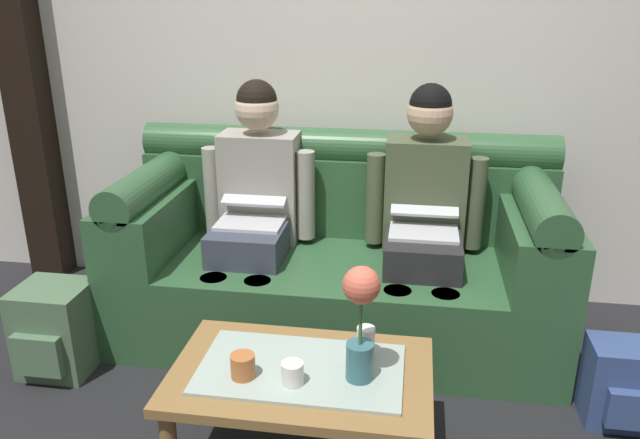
{
  "coord_description": "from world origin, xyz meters",
  "views": [
    {
      "loc": [
        0.35,
        -1.61,
        1.62
      ],
      "look_at": [
        -0.04,
        0.85,
        0.7
      ],
      "focal_mm": 35.06,
      "sensor_mm": 36.0,
      "label": 1
    }
  ],
  "objects_px": {
    "cup_near_left": "(243,366)",
    "backpack_right": "(633,386)",
    "flower_vase": "(361,315)",
    "cup_far_center": "(366,341)",
    "person_right": "(425,208)",
    "coffee_table": "(301,382)",
    "couch": "(338,259)",
    "cup_near_right": "(292,373)",
    "backpack_left": "(56,330)",
    "person_left": "(255,200)"
  },
  "relations": [
    {
      "from": "cup_near_right",
      "to": "backpack_left",
      "type": "bearing_deg",
      "value": 156.42
    },
    {
      "from": "couch",
      "to": "cup_near_left",
      "type": "distance_m",
      "value": 1.09
    },
    {
      "from": "cup_far_center",
      "to": "couch",
      "type": "bearing_deg",
      "value": 103.59
    },
    {
      "from": "couch",
      "to": "coffee_table",
      "type": "bearing_deg",
      "value": -90.0
    },
    {
      "from": "couch",
      "to": "cup_far_center",
      "type": "bearing_deg",
      "value": -76.41
    },
    {
      "from": "couch",
      "to": "cup_near_left",
      "type": "relative_size",
      "value": 25.14
    },
    {
      "from": "cup_near_right",
      "to": "flower_vase",
      "type": "bearing_deg",
      "value": 16.66
    },
    {
      "from": "person_left",
      "to": "person_right",
      "type": "bearing_deg",
      "value": 0.01
    },
    {
      "from": "person_left",
      "to": "person_right",
      "type": "xyz_separation_m",
      "value": [
        0.81,
        0.0,
        -0.0
      ]
    },
    {
      "from": "cup_near_left",
      "to": "backpack_right",
      "type": "bearing_deg",
      "value": 19.5
    },
    {
      "from": "couch",
      "to": "flower_vase",
      "type": "bearing_deg",
      "value": -78.75
    },
    {
      "from": "person_right",
      "to": "flower_vase",
      "type": "distance_m",
      "value": 1.04
    },
    {
      "from": "person_left",
      "to": "cup_near_left",
      "type": "height_order",
      "value": "person_left"
    },
    {
      "from": "cup_near_left",
      "to": "backpack_right",
      "type": "xyz_separation_m",
      "value": [
        1.42,
        0.5,
        -0.28
      ]
    },
    {
      "from": "cup_near_left",
      "to": "backpack_left",
      "type": "height_order",
      "value": "cup_near_left"
    },
    {
      "from": "couch",
      "to": "cup_near_right",
      "type": "xyz_separation_m",
      "value": [
        -0.01,
        -1.08,
        0.07
      ]
    },
    {
      "from": "flower_vase",
      "to": "cup_far_center",
      "type": "distance_m",
      "value": 0.24
    },
    {
      "from": "cup_far_center",
      "to": "backpack_right",
      "type": "bearing_deg",
      "value": 16.52
    },
    {
      "from": "cup_near_right",
      "to": "backpack_left",
      "type": "relative_size",
      "value": 0.19
    },
    {
      "from": "person_right",
      "to": "cup_near_left",
      "type": "xyz_separation_m",
      "value": [
        -0.59,
        -1.07,
        -0.22
      ]
    },
    {
      "from": "person_right",
      "to": "cup_near_left",
      "type": "relative_size",
      "value": 14.82
    },
    {
      "from": "couch",
      "to": "coffee_table",
      "type": "xyz_separation_m",
      "value": [
        -0.0,
        -0.99,
        -0.03
      ]
    },
    {
      "from": "person_left",
      "to": "backpack_left",
      "type": "distance_m",
      "value": 1.07
    },
    {
      "from": "flower_vase",
      "to": "cup_near_left",
      "type": "height_order",
      "value": "flower_vase"
    },
    {
      "from": "cup_far_center",
      "to": "cup_near_right",
      "type": "bearing_deg",
      "value": -136.38
    },
    {
      "from": "couch",
      "to": "flower_vase",
      "type": "distance_m",
      "value": 1.07
    },
    {
      "from": "flower_vase",
      "to": "cup_near_right",
      "type": "bearing_deg",
      "value": -163.34
    },
    {
      "from": "couch",
      "to": "cup_near_right",
      "type": "height_order",
      "value": "couch"
    },
    {
      "from": "flower_vase",
      "to": "cup_near_right",
      "type": "distance_m",
      "value": 0.3
    },
    {
      "from": "person_left",
      "to": "cup_near_right",
      "type": "distance_m",
      "value": 1.17
    },
    {
      "from": "flower_vase",
      "to": "backpack_left",
      "type": "xyz_separation_m",
      "value": [
        -1.39,
        0.45,
        -0.44
      ]
    },
    {
      "from": "cup_far_center",
      "to": "backpack_right",
      "type": "height_order",
      "value": "cup_far_center"
    },
    {
      "from": "coffee_table",
      "to": "backpack_left",
      "type": "height_order",
      "value": "backpack_left"
    },
    {
      "from": "coffee_table",
      "to": "cup_near_left",
      "type": "xyz_separation_m",
      "value": [
        -0.18,
        -0.08,
        0.1
      ]
    },
    {
      "from": "backpack_right",
      "to": "backpack_left",
      "type": "bearing_deg",
      "value": -179.94
    },
    {
      "from": "couch",
      "to": "person_left",
      "type": "bearing_deg",
      "value": -179.6
    },
    {
      "from": "person_left",
      "to": "backpack_left",
      "type": "height_order",
      "value": "person_left"
    },
    {
      "from": "coffee_table",
      "to": "cup_far_center",
      "type": "distance_m",
      "value": 0.27
    },
    {
      "from": "couch",
      "to": "person_left",
      "type": "relative_size",
      "value": 1.7
    },
    {
      "from": "couch",
      "to": "backpack_right",
      "type": "distance_m",
      "value": 1.38
    },
    {
      "from": "backpack_left",
      "to": "person_right",
      "type": "bearing_deg",
      "value": 19.67
    },
    {
      "from": "coffee_table",
      "to": "cup_near_left",
      "type": "distance_m",
      "value": 0.22
    },
    {
      "from": "cup_far_center",
      "to": "backpack_right",
      "type": "xyz_separation_m",
      "value": [
        1.03,
        0.3,
        -0.29
      ]
    },
    {
      "from": "cup_near_right",
      "to": "cup_far_center",
      "type": "relative_size",
      "value": 0.72
    },
    {
      "from": "coffee_table",
      "to": "flower_vase",
      "type": "distance_m",
      "value": 0.36
    },
    {
      "from": "person_left",
      "to": "cup_near_right",
      "type": "relative_size",
      "value": 15.77
    },
    {
      "from": "backpack_left",
      "to": "cup_near_left",
      "type": "bearing_deg",
      "value": -26.45
    },
    {
      "from": "coffee_table",
      "to": "backpack_right",
      "type": "bearing_deg",
      "value": 18.79
    },
    {
      "from": "coffee_table",
      "to": "person_left",
      "type": "bearing_deg",
      "value": 112.34
    },
    {
      "from": "backpack_right",
      "to": "cup_near_left",
      "type": "bearing_deg",
      "value": -160.5
    }
  ]
}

